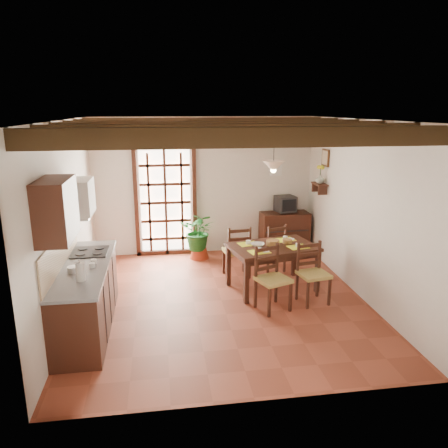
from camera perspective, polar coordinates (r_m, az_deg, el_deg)
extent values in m
plane|color=brown|center=(7.05, -0.33, -9.93)|extent=(5.00, 5.00, 0.00)
cube|color=silver|center=(9.02, -2.60, 4.92)|extent=(4.50, 0.02, 2.80)
cube|color=silver|center=(4.24, 4.46, -6.81)|extent=(4.50, 0.02, 2.80)
cube|color=silver|center=(6.66, -19.87, 0.43)|extent=(0.02, 5.00, 2.80)
cube|color=silver|center=(7.25, 17.56, 1.75)|extent=(0.02, 5.00, 2.80)
cube|color=white|center=(6.40, -0.37, 13.44)|extent=(4.50, 5.00, 0.02)
cube|color=black|center=(4.34, 3.62, 11.24)|extent=(4.50, 0.14, 0.20)
cube|color=black|center=(5.16, 1.64, 11.85)|extent=(4.50, 0.14, 0.20)
cube|color=black|center=(5.99, 0.21, 12.29)|extent=(4.50, 0.14, 0.20)
cube|color=black|center=(6.82, -0.88, 12.61)|extent=(4.50, 0.14, 0.20)
cube|color=black|center=(7.65, -1.73, 12.86)|extent=(4.50, 0.14, 0.20)
cube|color=black|center=(8.49, -2.42, 13.06)|extent=(4.50, 0.14, 0.20)
cube|color=white|center=(9.02, -7.64, 2.87)|extent=(1.01, 0.02, 2.11)
cube|color=#351910|center=(8.81, -7.89, 10.07)|extent=(1.26, 0.10, 0.08)
cube|color=#351910|center=(8.99, -11.40, 2.65)|extent=(0.08, 0.10, 2.28)
cube|color=#351910|center=(9.00, -3.87, 2.94)|extent=(0.08, 0.10, 2.28)
cube|color=#351910|center=(8.95, -7.63, 2.77)|extent=(1.01, 0.03, 2.02)
cube|color=#351910|center=(6.36, -17.45, -9.23)|extent=(0.60, 2.20, 0.88)
cube|color=slate|center=(6.19, -17.78, -5.33)|extent=(0.64, 2.25, 0.04)
cube|color=tan|center=(6.17, -20.56, -3.38)|extent=(0.02, 2.20, 0.50)
cube|color=#351910|center=(5.29, -21.08, 1.73)|extent=(0.35, 0.80, 0.70)
cube|color=white|center=(6.50, -18.50, 3.38)|extent=(0.38, 0.60, 0.50)
cube|color=silver|center=(6.56, -18.31, 1.07)|extent=(0.32, 0.55, 0.04)
cube|color=black|center=(6.69, -17.08, -3.51)|extent=(0.50, 0.55, 0.02)
cylinder|color=white|center=(5.63, -18.23, -5.99)|extent=(0.11, 0.11, 0.24)
cylinder|color=silver|center=(5.96, -19.14, -5.72)|extent=(0.14, 0.14, 0.10)
cube|color=#351A11|center=(7.29, 6.38, -3.01)|extent=(1.55, 1.17, 0.05)
cube|color=#351A11|center=(7.31, 6.36, -3.57)|extent=(1.40, 1.05, 0.10)
cube|color=#351A11|center=(8.02, 9.13, -4.27)|extent=(0.08, 0.08, 0.71)
cube|color=#351A11|center=(7.50, 0.57, -5.45)|extent=(0.08, 0.08, 0.71)
cube|color=#351A11|center=(7.40, 12.11, -6.09)|extent=(0.08, 0.08, 0.71)
cube|color=#351A11|center=(6.83, 2.94, -7.58)|extent=(0.08, 0.08, 0.71)
cube|color=tan|center=(6.61, 6.45, -7.23)|extent=(0.57, 0.56, 0.05)
cube|color=#351910|center=(6.66, 5.59, -4.77)|extent=(0.43, 0.20, 0.49)
cube|color=#351910|center=(6.71, 6.39, -9.14)|extent=(0.55, 0.54, 0.48)
cube|color=tan|center=(6.94, 11.63, -6.47)|extent=(0.50, 0.49, 0.05)
cube|color=#351910|center=(7.01, 11.01, -4.16)|extent=(0.44, 0.11, 0.48)
cube|color=#351910|center=(7.03, 11.53, -8.25)|extent=(0.48, 0.46, 0.47)
cube|color=tan|center=(7.86, 1.65, -3.55)|extent=(0.49, 0.47, 0.05)
cube|color=#351910|center=(7.62, 2.05, -2.22)|extent=(0.45, 0.09, 0.49)
cube|color=#351910|center=(7.93, 1.64, -5.18)|extent=(0.47, 0.45, 0.48)
cube|color=tan|center=(8.14, 6.21, -3.11)|extent=(0.54, 0.53, 0.05)
cube|color=#351910|center=(7.93, 6.96, -1.84)|extent=(0.41, 0.18, 0.47)
cube|color=#351910|center=(8.21, 6.17, -4.63)|extent=(0.51, 0.50, 0.46)
cube|color=yellow|center=(6.99, 4.07, -3.50)|extent=(0.32, 0.24, 0.01)
cube|color=yellow|center=(7.17, 9.53, -3.20)|extent=(0.32, 0.24, 0.01)
cube|color=yellow|center=(7.40, 3.34, -2.43)|extent=(0.32, 0.24, 0.01)
cube|color=yellow|center=(7.57, 8.52, -2.18)|extent=(0.32, 0.24, 0.01)
cylinder|color=olive|center=(7.26, 6.40, -2.46)|extent=(0.22, 0.22, 0.09)
imported|color=white|center=(7.21, 4.44, -2.73)|extent=(0.26, 0.26, 0.05)
cube|color=#351910|center=(9.29, 7.88, -1.07)|extent=(1.02, 0.49, 0.85)
cube|color=black|center=(9.14, 8.02, 2.64)|extent=(0.44, 0.41, 0.33)
cube|color=black|center=(8.98, 8.32, 2.41)|extent=(0.31, 0.08, 0.25)
cube|color=white|center=(9.22, 6.78, 7.25)|extent=(0.25, 0.03, 0.32)
cone|color=maroon|center=(8.90, -3.25, -3.80)|extent=(0.39, 0.39, 0.24)
imported|color=#144C19|center=(8.77, -3.30, -0.95)|extent=(2.23, 2.07, 2.03)
cube|color=#351910|center=(8.62, 12.39, 5.13)|extent=(0.20, 0.42, 0.03)
cube|color=#351910|center=(8.47, 12.76, 4.33)|extent=(0.18, 0.03, 0.18)
cube|color=#351910|center=(8.79, 11.97, 4.74)|extent=(0.18, 0.03, 0.18)
imported|color=#B2BFB2|center=(8.60, 12.43, 5.78)|extent=(0.15, 0.15, 0.15)
sphere|color=yellow|center=(8.57, 12.51, 7.17)|extent=(0.14, 0.14, 0.14)
cylinder|color=#144C19|center=(8.59, 12.45, 6.18)|extent=(0.01, 0.01, 0.28)
cube|color=brown|center=(8.58, 13.12, 8.42)|extent=(0.03, 0.32, 0.32)
cube|color=#C3B292|center=(8.57, 13.02, 8.42)|extent=(0.01, 0.26, 0.26)
cylinder|color=black|center=(7.05, 6.58, 10.64)|extent=(0.01, 0.01, 0.70)
cone|color=#FAE2CA|center=(7.09, 6.49, 7.66)|extent=(0.36, 0.36, 0.14)
sphere|color=#FFD88C|center=(7.10, 6.47, 7.01)|extent=(0.09, 0.09, 0.09)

